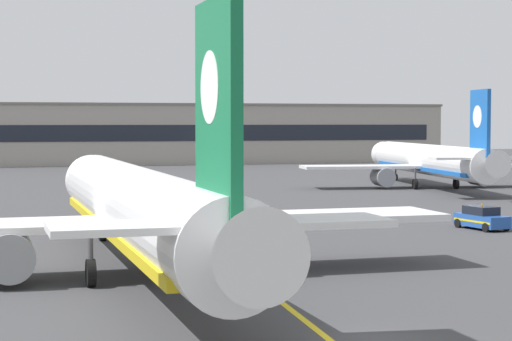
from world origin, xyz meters
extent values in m
cube|color=yellow|center=(0.00, 30.00, 0.00)|extent=(8.46, 179.83, 0.01)
cylinder|color=white|center=(-5.91, 15.52, 3.50)|extent=(4.63, 36.08, 3.80)
cone|color=white|center=(-6.36, 34.81, 3.50)|extent=(3.67, 2.68, 3.61)
cone|color=white|center=(-5.47, -3.88, 3.90)|extent=(2.91, 2.86, 2.85)
cube|color=gold|center=(-5.91, 15.52, 2.46)|extent=(4.49, 33.20, 0.44)
cube|color=black|center=(-6.31, 32.91, 4.17)|extent=(2.87, 1.17, 0.60)
cube|color=white|center=(-5.93, 16.12, 2.65)|extent=(32.10, 5.54, 0.36)
cylinder|color=gray|center=(-12.10, 14.97, 1.43)|extent=(2.38, 3.65, 2.30)
cylinder|color=black|center=(-12.15, 16.82, 1.43)|extent=(1.96, 0.22, 1.95)
cylinder|color=gray|center=(0.29, 15.26, 1.43)|extent=(2.38, 3.65, 2.30)
cylinder|color=black|center=(0.25, 17.11, 1.43)|extent=(1.96, 0.22, 1.95)
cube|color=#147042|center=(-5.55, -0.28, 8.05)|extent=(0.51, 4.81, 7.20)
cylinder|color=white|center=(-5.56, 0.02, 8.77)|extent=(0.50, 2.41, 2.40)
cube|color=white|center=(-5.54, -0.88, 4.36)|extent=(11.06, 3.05, 0.24)
cylinder|color=#4C4C51|center=(-6.25, 30.01, 1.48)|extent=(0.24, 0.24, 1.60)
cylinder|color=black|center=(-6.25, 30.01, 0.45)|extent=(0.42, 0.91, 0.90)
cylinder|color=#4C4C51|center=(-8.47, 13.46, 1.77)|extent=(0.24, 0.24, 1.60)
cylinder|color=black|center=(-8.47, 13.46, 0.65)|extent=(0.43, 1.31, 1.30)
cylinder|color=#4C4C51|center=(-3.27, 13.58, 1.77)|extent=(0.24, 0.24, 1.60)
cylinder|color=black|center=(-3.27, 13.58, 0.65)|extent=(0.43, 1.31, 1.30)
cylinder|color=white|center=(34.84, 68.05, 3.23)|extent=(7.28, 33.45, 3.51)
cone|color=white|center=(36.87, 85.76, 3.23)|extent=(3.59, 2.77, 3.34)
cone|color=white|center=(32.80, 50.24, 3.60)|extent=(2.91, 2.87, 2.63)
cube|color=blue|center=(34.84, 68.05, 2.27)|extent=(6.90, 30.80, 0.41)
cube|color=black|center=(36.67, 84.02, 3.85)|extent=(2.73, 1.31, 0.55)
cube|color=white|center=(34.91, 68.60, 2.44)|extent=(29.88, 7.77, 0.33)
cylinder|color=gray|center=(29.11, 68.33, 1.32)|extent=(2.49, 3.55, 2.13)
cylinder|color=black|center=(29.30, 70.03, 1.32)|extent=(1.81, 0.37, 1.81)
cylinder|color=gray|center=(40.49, 67.03, 1.32)|extent=(2.49, 3.55, 2.13)
cylinder|color=black|center=(40.69, 68.72, 1.32)|extent=(1.81, 0.37, 1.81)
cube|color=blue|center=(33.18, 53.54, 7.44)|extent=(0.87, 4.45, 6.65)
cylinder|color=white|center=(33.21, 53.82, 8.10)|extent=(0.66, 2.25, 2.22)
cube|color=white|center=(33.12, 52.99, 4.02)|extent=(10.39, 3.73, 0.22)
cylinder|color=#4C4C51|center=(36.37, 81.36, 1.36)|extent=(0.22, 0.22, 1.48)
cylinder|color=black|center=(36.37, 81.36, 0.42)|extent=(0.46, 0.87, 0.83)
cylinder|color=#4C4C51|center=(32.25, 66.48, 1.64)|extent=(0.22, 0.22, 1.48)
cylinder|color=black|center=(32.25, 66.48, 0.60)|extent=(0.50, 1.24, 1.20)
cylinder|color=#4C4C51|center=(37.02, 65.94, 1.64)|extent=(0.22, 0.22, 1.48)
cylinder|color=black|center=(37.02, 65.94, 0.60)|extent=(0.50, 1.24, 1.20)
cube|color=#2351A8|center=(20.36, 29.56, 0.62)|extent=(2.51, 4.45, 0.84)
cube|color=black|center=(20.34, 29.66, 1.34)|extent=(1.97, 2.55, 0.60)
cylinder|color=orange|center=(20.36, 29.56, 1.72)|extent=(0.14, 0.14, 0.14)
cube|color=yellow|center=(20.36, 29.56, 0.62)|extent=(2.51, 4.25, 0.14)
cylinder|color=black|center=(19.22, 30.93, 0.32)|extent=(0.33, 0.67, 0.64)
cylinder|color=black|center=(20.96, 31.24, 0.32)|extent=(0.33, 0.67, 0.64)
cylinder|color=black|center=(19.77, 27.88, 0.32)|extent=(0.33, 0.67, 0.64)
cylinder|color=black|center=(21.50, 28.19, 0.32)|extent=(0.33, 0.67, 0.64)
cone|color=orange|center=(-5.87, 32.60, 0.28)|extent=(0.36, 0.36, 0.55)
cylinder|color=white|center=(-5.87, 32.60, 0.30)|extent=(0.23, 0.23, 0.07)
cube|color=orange|center=(-5.87, 32.60, 0.01)|extent=(0.44, 0.44, 0.03)
cube|color=#9E998E|center=(-6.68, 135.67, 5.19)|extent=(146.41, 12.00, 10.37)
cube|color=black|center=(-6.68, 129.62, 5.59)|extent=(140.55, 0.12, 2.80)
cube|color=slate|center=(-6.68, 135.67, 10.57)|extent=(146.81, 12.40, 0.40)
camera|label=1|loc=(-12.26, -29.95, 7.67)|focal=65.71mm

